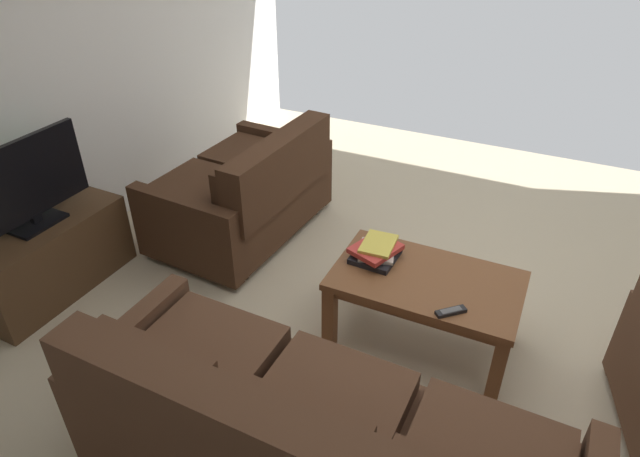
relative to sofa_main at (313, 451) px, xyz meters
name	(u,v)px	position (x,y,z in m)	size (l,w,h in m)	color
ground_plane	(432,324)	(-0.15, -1.35, -0.39)	(5.32, 5.63, 0.01)	beige
wall_right	(59,59)	(2.50, -1.35, 0.91)	(0.12, 5.63, 2.59)	white
sofa_main	(313,451)	(0.00, 0.00, 0.00)	(2.10, 0.85, 0.89)	black
loveseat_near	(247,192)	(1.38, -1.74, -0.02)	(0.95, 1.38, 0.84)	black
coffee_table	(426,288)	(-0.12, -1.17, 0.01)	(1.02, 0.60, 0.47)	brown
tv_stand	(48,257)	(2.19, -0.63, -0.13)	(0.46, 1.02, 0.50)	#4C331E
flat_tv	(24,184)	(2.19, -0.63, 0.40)	(0.21, 0.83, 0.55)	black
book_stack	(376,251)	(0.19, -1.23, 0.13)	(0.29, 0.32, 0.10)	black
tv_remote	(451,311)	(-0.31, -0.94, 0.10)	(0.15, 0.14, 0.02)	black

